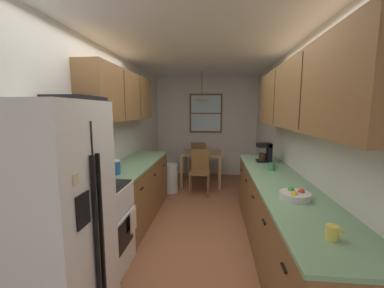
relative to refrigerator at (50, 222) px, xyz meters
The scene contains 25 objects.
ground_plane 2.55m from the refrigerator, 66.60° to the left, with size 12.00×12.00×0.00m, color #995B3D.
wall_left 2.27m from the refrigerator, 100.31° to the left, with size 0.10×9.00×2.55m, color silver.
wall_right 3.20m from the refrigerator, 43.67° to the left, with size 0.10×9.00×2.55m, color silver.
wall_back 4.95m from the refrigerator, 78.91° to the left, with size 4.40×0.10×2.55m, color silver.
ceiling_slab 2.94m from the refrigerator, 66.60° to the left, with size 4.40×9.00×0.08m, color white.
refrigerator is the anchor object (origin of this frame).
stove_range 0.82m from the refrigerator, 93.56° to the left, with size 0.66×0.64×1.10m.
microwave_over_range 1.08m from the refrigerator, 102.52° to the left, with size 0.39×0.56×0.30m.
counter_left 2.07m from the refrigerator, 91.40° to the left, with size 0.64×1.99×0.90m.
upper_cabinets_left 2.23m from the refrigerator, 95.48° to the left, with size 0.33×2.07×0.70m.
counter_right 2.33m from the refrigerator, 31.60° to the left, with size 0.64×3.27×0.90m.
upper_cabinets_right 2.58m from the refrigerator, 28.82° to the left, with size 0.33×2.95×0.72m.
dining_table 3.99m from the refrigerator, 77.24° to the left, with size 0.88×0.83×0.74m.
dining_chair_near 3.40m from the refrigerator, 74.86° to the left, with size 0.40×0.40×0.90m.
dining_chair_far 4.59m from the refrigerator, 80.14° to the left, with size 0.45×0.45×0.90m.
pendant_light 4.13m from the refrigerator, 77.24° to the left, with size 0.34×0.34×0.63m.
back_window 4.92m from the refrigerator, 78.93° to the left, with size 0.84×0.05×0.99m.
trash_bin 3.35m from the refrigerator, 85.65° to the left, with size 0.34×0.34×0.58m, color silver.
storage_canister 1.29m from the refrigerator, 92.22° to the left, with size 0.13×0.13×0.18m.
dish_towel 1.00m from the refrigerator, 70.37° to the left, with size 0.02×0.16×0.24m, color beige.
coffee_maker 2.99m from the refrigerator, 48.55° to the left, with size 0.22×0.18×0.29m.
mug_by_coffeemaker 1.93m from the refrigerator, ahead, with size 0.11×0.08×0.09m.
mug_spare 2.58m from the refrigerator, 40.76° to the left, with size 0.12×0.09×0.10m.
fruit_bowl 2.02m from the refrigerator, 17.87° to the left, with size 0.27×0.27×0.09m.
table_serving_bowl 4.05m from the refrigerator, 77.92° to the left, with size 0.19×0.19×0.06m, color #4C7299.
Camera 1 is at (0.25, -2.77, 1.69)m, focal length 22.69 mm.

